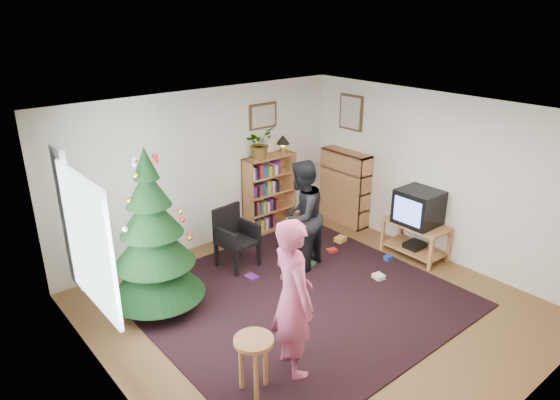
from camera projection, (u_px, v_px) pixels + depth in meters
floor at (313, 309)px, 6.41m from camera, size 5.00×5.00×0.00m
ceiling at (318, 116)px, 5.50m from camera, size 5.00×5.00×0.00m
wall_back at (204, 170)px, 7.74m from camera, size 5.00×0.02×2.50m
wall_front at (522, 312)px, 4.17m from camera, size 5.00×0.02×2.50m
wall_left at (114, 291)px, 4.47m from camera, size 0.02×5.00×2.50m
wall_right at (437, 177)px, 7.45m from camera, size 0.02×5.00×2.50m
rug at (298, 298)px, 6.62m from camera, size 3.80×3.60×0.02m
window_pane at (89, 243)px, 4.82m from camera, size 0.04×1.20×1.40m
curtain at (68, 219)px, 5.35m from camera, size 0.06×0.35×1.60m
picture_back at (263, 116)px, 8.16m from camera, size 0.55×0.03×0.42m
picture_right at (351, 112)px, 8.43m from camera, size 0.03×0.50×0.60m
christmas_tree at (154, 246)px, 6.09m from camera, size 1.19×1.19×2.15m
bookshelf_back at (270, 192)px, 8.54m from camera, size 0.95×0.30×1.30m
bookshelf_right at (345, 187)px, 8.77m from camera, size 0.30×0.95×1.30m
tv_stand at (415, 236)px, 7.67m from camera, size 0.52×0.94×0.55m
crt_tv at (419, 207)px, 7.49m from camera, size 0.56×0.60×0.53m
armchair at (233, 235)px, 7.34m from camera, size 0.56×0.56×0.92m
stool at (254, 351)px, 4.84m from camera, size 0.39×0.39×0.65m
person_standing at (293, 298)px, 5.05m from camera, size 0.56×0.72×1.75m
person_by_chair at (301, 216)px, 7.12m from camera, size 0.96×0.84×1.65m
potted_plant at (260, 143)px, 8.10m from camera, size 0.57×0.53×0.51m
table_lamp at (283, 141)px, 8.41m from camera, size 0.23×0.23×0.31m
floor_clutter at (328, 263)px, 7.48m from camera, size 2.13×1.38×0.08m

